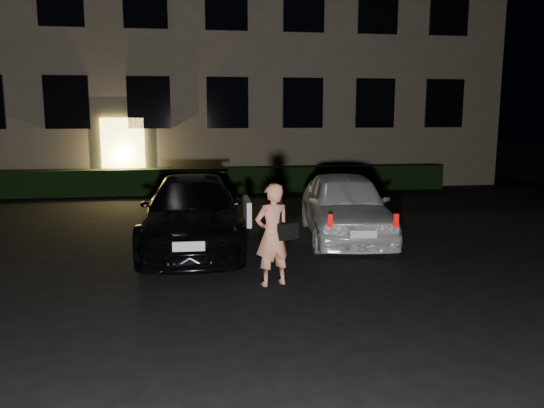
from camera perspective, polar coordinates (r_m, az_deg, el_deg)
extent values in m
plane|color=black|center=(7.84, 1.16, -9.88)|extent=(80.00, 80.00, 0.00)
cube|color=#685E4A|center=(22.57, -5.67, 18.21)|extent=(20.00, 8.00, 12.00)
cube|color=#FFDF66|center=(18.41, -15.70, 5.01)|extent=(1.40, 0.10, 2.50)
cube|color=black|center=(18.64, -21.22, 10.17)|extent=(1.40, 0.10, 1.70)
cube|color=black|center=(18.27, -13.10, 10.58)|extent=(1.40, 0.10, 1.70)
cube|color=black|center=(18.27, -4.80, 10.80)|extent=(1.40, 0.10, 1.70)
cube|color=black|center=(18.63, 3.35, 10.79)|extent=(1.40, 0.10, 1.70)
cube|color=black|center=(19.34, 11.03, 10.59)|extent=(1.40, 0.10, 1.70)
cube|color=black|center=(20.36, 18.05, 10.24)|extent=(1.40, 0.10, 1.70)
cube|color=black|center=(18.62, -13.50, 20.47)|extent=(1.40, 0.10, 1.70)
cube|color=black|center=(18.61, -4.95, 20.69)|extent=(1.40, 0.10, 1.70)
cube|color=black|center=(18.97, 3.45, 20.50)|extent=(1.40, 0.10, 1.70)
cube|color=black|center=(19.67, 11.35, 19.95)|extent=(1.40, 0.10, 1.70)
cube|color=black|center=(20.67, 18.54, 19.14)|extent=(1.40, 0.10, 1.70)
cube|color=black|center=(17.96, -4.59, 2.59)|extent=(15.00, 0.70, 0.85)
imported|color=black|center=(10.70, -8.55, -0.88)|extent=(2.06, 4.77, 1.37)
cube|color=white|center=(9.84, -2.68, -0.74)|extent=(0.12, 0.98, 0.46)
cube|color=silver|center=(8.33, -8.95, -4.52)|extent=(0.50, 0.06, 0.15)
imported|color=white|center=(11.40, 7.88, -0.14)|extent=(2.17, 4.30, 1.40)
cube|color=red|center=(9.39, 6.28, -1.80)|extent=(0.09, 0.06, 0.23)
cube|color=red|center=(9.61, 13.22, -1.73)|extent=(0.09, 0.06, 0.23)
cube|color=silver|center=(9.48, 9.81, -3.22)|extent=(0.47, 0.10, 0.14)
imported|color=#E98E69|center=(8.13, 0.07, -3.31)|extent=(0.67, 0.54, 1.59)
cube|color=black|center=(8.12, 1.67, -2.92)|extent=(0.35, 0.24, 0.25)
cube|color=black|center=(8.03, 0.88, -0.44)|extent=(0.05, 0.06, 0.50)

